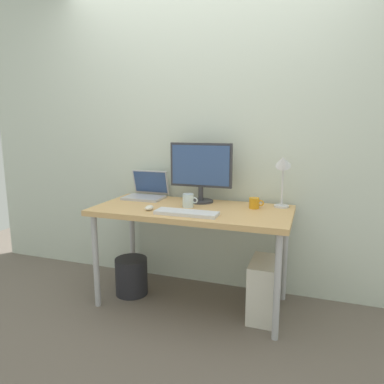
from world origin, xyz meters
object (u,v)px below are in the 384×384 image
(desk_lamp, at_px, (283,169))
(coffee_mug, at_px, (254,203))
(desk, at_px, (192,216))
(wastebasket, at_px, (131,276))
(laptop, at_px, (147,191))
(keyboard, at_px, (186,213))
(monitor, at_px, (200,169))
(mouse, at_px, (149,208))
(computer_tower, at_px, (263,289))
(glass_cup, at_px, (188,201))

(desk_lamp, relative_size, coffee_mug, 3.77)
(desk, xyz_separation_m, wastebasket, (-0.52, -0.02, -0.54))
(laptop, bearing_deg, keyboard, -40.10)
(monitor, height_order, desk_lamp, monitor)
(mouse, height_order, coffee_mug, coffee_mug)
(laptop, height_order, computer_tower, laptop)
(wastebasket, bearing_deg, desk_lamp, 11.60)
(desk_lamp, xyz_separation_m, keyboard, (-0.60, -0.42, -0.28))
(monitor, bearing_deg, desk, -89.28)
(monitor, relative_size, coffee_mug, 4.60)
(desk_lamp, relative_size, mouse, 4.57)
(coffee_mug, height_order, glass_cup, glass_cup)
(computer_tower, xyz_separation_m, wastebasket, (-1.06, 0.00, -0.06))
(desk_lamp, height_order, coffee_mug, desk_lamp)
(laptop, xyz_separation_m, computer_tower, (1.03, -0.25, -0.61))
(desk, height_order, glass_cup, glass_cup)
(monitor, distance_m, wastebasket, 1.04)
(monitor, height_order, computer_tower, monitor)
(keyboard, distance_m, coffee_mug, 0.53)
(keyboard, height_order, mouse, mouse)
(wastebasket, bearing_deg, mouse, -30.40)
(laptop, height_order, desk_lamp, desk_lamp)
(monitor, distance_m, glass_cup, 0.29)
(monitor, relative_size, glass_cup, 4.27)
(monitor, relative_size, wastebasket, 1.67)
(laptop, distance_m, desk_lamp, 1.14)
(glass_cup, bearing_deg, keyboard, -73.41)
(desk, distance_m, mouse, 0.33)
(glass_cup, bearing_deg, wastebasket, -175.46)
(monitor, bearing_deg, wastebasket, -155.50)
(mouse, bearing_deg, monitor, 54.85)
(monitor, bearing_deg, mouse, -125.15)
(desk_lamp, bearing_deg, coffee_mug, -156.86)
(laptop, height_order, coffee_mug, laptop)
(glass_cup, height_order, wastebasket, glass_cup)
(coffee_mug, xyz_separation_m, computer_tower, (0.10, -0.16, -0.59))
(desk_lamp, bearing_deg, laptop, 179.04)
(laptop, height_order, wastebasket, laptop)
(mouse, relative_size, coffee_mug, 0.82)
(coffee_mug, bearing_deg, laptop, 173.98)
(laptop, xyz_separation_m, mouse, (0.22, -0.40, -0.04))
(laptop, bearing_deg, coffee_mug, -6.02)
(coffee_mug, xyz_separation_m, glass_cup, (-0.48, -0.12, 0.01))
(desk, bearing_deg, mouse, -148.19)
(computer_tower, distance_m, wastebasket, 1.06)
(desk_lamp, xyz_separation_m, glass_cup, (-0.66, -0.20, -0.24))
(monitor, relative_size, mouse, 5.58)
(mouse, relative_size, wastebasket, 0.30)
(desk, xyz_separation_m, computer_tower, (0.55, -0.02, -0.48))
(monitor, height_order, laptop, monitor)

